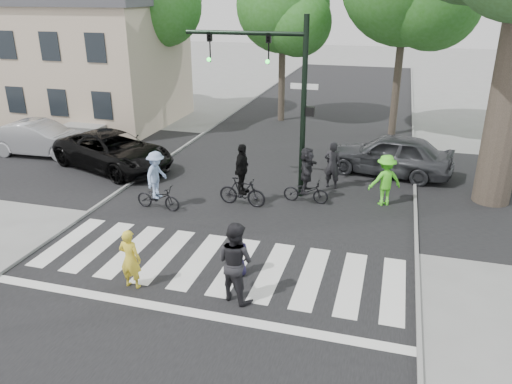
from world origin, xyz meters
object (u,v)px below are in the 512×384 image
at_px(pedestrian_woman, 130,259).
at_px(car_suv, 114,151).
at_px(pedestrian_child, 237,253).
at_px(cyclist_left, 157,185).
at_px(traffic_signal, 279,82).
at_px(cyclist_mid, 242,181).
at_px(car_grey, 389,154).
at_px(pedestrian_adult, 235,262).
at_px(cyclist_right, 306,178).
at_px(car_silver, 40,138).

distance_m(pedestrian_woman, car_suv, 9.13).
relative_size(pedestrian_woman, pedestrian_child, 1.21).
distance_m(pedestrian_child, cyclist_left, 4.91).
bearing_deg(traffic_signal, cyclist_mid, -122.28).
bearing_deg(traffic_signal, car_grey, 40.44).
xyz_separation_m(cyclist_mid, car_grey, (4.54, 4.50, -0.07)).
relative_size(pedestrian_child, pedestrian_adult, 0.65).
distance_m(traffic_signal, cyclist_left, 5.16).
bearing_deg(cyclist_right, cyclist_left, -157.37).
relative_size(cyclist_left, car_silver, 0.44).
distance_m(pedestrian_child, car_silver, 13.35).
height_order(pedestrian_adult, car_grey, pedestrian_adult).
xyz_separation_m(cyclist_left, car_silver, (-7.54, 3.96, -0.11)).
distance_m(pedestrian_woman, pedestrian_adult, 2.56).
bearing_deg(cyclist_left, car_grey, 38.02).
xyz_separation_m(pedestrian_child, car_grey, (3.35, 8.72, 0.18)).
bearing_deg(cyclist_right, car_grey, 54.95).
distance_m(cyclist_right, car_suv, 8.16).
distance_m(pedestrian_woman, cyclist_right, 6.99).
height_order(cyclist_mid, car_grey, cyclist_mid).
relative_size(cyclist_left, cyclist_mid, 0.93).
bearing_deg(cyclist_right, traffic_signal, 155.56).
bearing_deg(pedestrian_adult, car_suv, -22.51).
xyz_separation_m(traffic_signal, cyclist_mid, (-0.86, -1.35, -3.03)).
bearing_deg(pedestrian_adult, cyclist_right, -72.74).
relative_size(cyclist_left, car_grey, 0.42).
distance_m(pedestrian_woman, car_grey, 11.42).
bearing_deg(car_grey, pedestrian_child, -11.75).
xyz_separation_m(pedestrian_woman, car_silver, (-9.02, 8.37, -0.02)).
height_order(pedestrian_adult, car_suv, pedestrian_adult).
bearing_deg(pedestrian_child, traffic_signal, -96.82).
relative_size(cyclist_mid, car_silver, 0.47).
xyz_separation_m(cyclist_right, car_suv, (-8.04, 1.35, -0.13)).
distance_m(pedestrian_child, cyclist_right, 5.13).
bearing_deg(cyclist_mid, traffic_signal, 57.72).
height_order(pedestrian_child, cyclist_right, cyclist_right).
bearing_deg(pedestrian_woman, pedestrian_child, -149.23).
xyz_separation_m(traffic_signal, pedestrian_child, (0.34, -5.58, -3.28)).
distance_m(cyclist_left, cyclist_mid, 2.75).
bearing_deg(car_silver, cyclist_right, -103.10).
bearing_deg(cyclist_left, car_suv, 137.47).
height_order(cyclist_right, car_grey, cyclist_right).
relative_size(car_suv, car_grey, 1.12).
xyz_separation_m(pedestrian_adult, cyclist_right, (0.50, 6.07, -0.10)).
distance_m(traffic_signal, cyclist_right, 3.28).
bearing_deg(car_grey, cyclist_right, -25.79).
distance_m(pedestrian_adult, car_grey, 10.20).
bearing_deg(traffic_signal, car_silver, 171.84).
bearing_deg(traffic_signal, car_suv, 173.12).
distance_m(car_suv, car_grey, 10.86).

